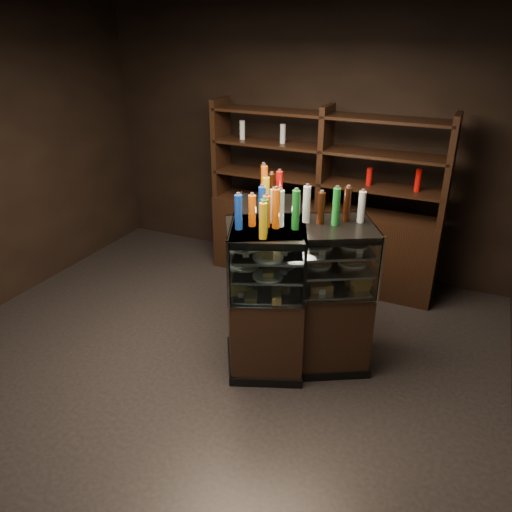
# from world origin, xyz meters

# --- Properties ---
(ground) EXTENTS (5.00, 5.00, 0.00)m
(ground) POSITION_xyz_m (0.00, 0.00, 0.00)
(ground) COLOR black
(ground) RESTS_ON ground
(room_shell) EXTENTS (5.02, 5.02, 3.01)m
(room_shell) POSITION_xyz_m (0.00, 0.00, 1.94)
(room_shell) COLOR black
(room_shell) RESTS_ON ground
(display_case) EXTENTS (1.49, 1.34, 1.31)m
(display_case) POSITION_xyz_m (0.57, 0.50, 0.44)
(display_case) COLOR black
(display_case) RESTS_ON ground
(food_display) EXTENTS (1.14, 1.11, 0.41)m
(food_display) POSITION_xyz_m (0.57, 0.50, 1.01)
(food_display) COLOR gold
(food_display) RESTS_ON display_case
(bottles_top) EXTENTS (0.98, 0.97, 0.30)m
(bottles_top) POSITION_xyz_m (0.57, 0.51, 1.45)
(bottles_top) COLOR black
(bottles_top) RESTS_ON display_case
(potted_conifer) EXTENTS (0.37, 0.37, 0.78)m
(potted_conifer) POSITION_xyz_m (0.49, 1.30, 0.45)
(potted_conifer) COLOR black
(potted_conifer) RESTS_ON ground
(back_shelving) EXTENTS (2.58, 0.44, 2.00)m
(back_shelving) POSITION_xyz_m (0.42, 2.05, 0.60)
(back_shelving) COLOR black
(back_shelving) RESTS_ON ground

